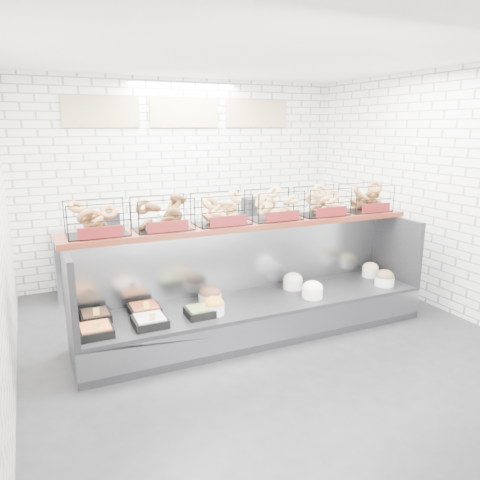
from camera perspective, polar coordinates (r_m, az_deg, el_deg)
name	(u,v)px	position (r m, az deg, el deg)	size (l,w,h in m)	color
ground	(268,343)	(5.24, 3.49, -12.44)	(5.50, 5.50, 0.00)	black
room_shell	(245,149)	(5.25, 0.67, 11.00)	(5.02, 5.51, 3.01)	white
display_case	(254,305)	(5.38, 1.69, -7.90)	(4.00, 0.90, 1.20)	black
bagel_shelf	(249,210)	(5.25, 1.09, 3.73)	(4.10, 0.50, 0.40)	#47180F
prep_counter	(194,250)	(7.17, -5.66, -1.20)	(4.00, 0.60, 1.20)	#93969B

